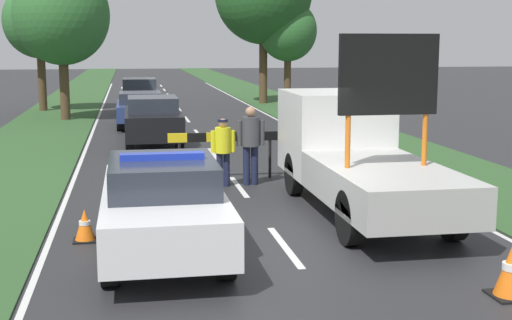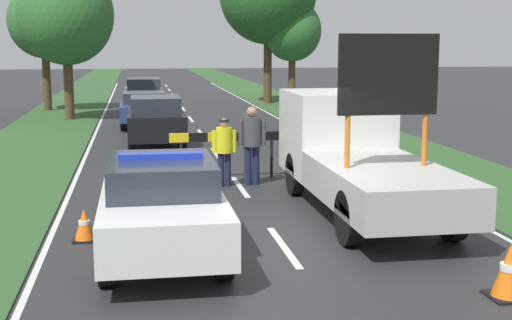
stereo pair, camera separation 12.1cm
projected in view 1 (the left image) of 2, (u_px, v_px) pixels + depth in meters
The scene contains 19 objects.
ground_plane at pixel (281, 242), 11.72m from camera, with size 160.00×160.00×0.00m, color #28282B.
lane_markings at pixel (195, 130), 26.60m from camera, with size 7.63×63.40×0.01m.
grass_verge_left at pixel (54, 120), 30.19m from camera, with size 3.39×120.00×0.03m.
grass_verge_right at pixel (309, 115), 32.11m from camera, with size 3.39×120.00×0.03m.
police_car at pixel (163, 203), 11.02m from camera, with size 1.82×4.76×1.59m.
work_truck at pixel (353, 152), 14.07m from camera, with size 2.01×6.31×3.39m.
road_barrier at pixel (225, 141), 16.98m from camera, with size 2.73×0.08×1.13m.
police_officer at pixel (223, 146), 16.11m from camera, with size 0.56×0.36×1.56m.
pedestrian_civilian at pixel (251, 139), 16.29m from camera, with size 0.65×0.41×1.80m.
traffic_cone_near_police at pixel (512, 270), 9.14m from camera, with size 0.52×0.52×0.72m.
traffic_cone_centre_front at pixel (85, 225), 11.73m from camera, with size 0.39×0.39×0.54m.
traffic_cone_near_truck at pixel (311, 161), 17.85m from camera, with size 0.47×0.47×0.64m.
traffic_cone_behind_barrier at pixel (124, 196), 13.94m from camera, with size 0.40×0.40×0.55m.
queued_car_sedan_black at pixel (153, 120), 22.50m from camera, with size 1.72×4.33×1.57m.
queued_car_hatch_blue at pixel (140, 108), 27.70m from camera, with size 1.79×4.10×1.35m.
queued_car_van_white at pixel (140, 95), 33.36m from camera, with size 1.72×4.60×1.60m.
roadside_tree_near_left at pixel (288, 31), 37.54m from camera, with size 3.07×3.07×5.47m.
roadside_tree_mid_left at pixel (39, 21), 33.46m from camera, with size 3.36×3.36×6.03m.
roadside_tree_mid_right at pixel (61, 15), 29.42m from camera, with size 3.96×3.96×6.46m.
Camera 1 is at (-2.39, -11.10, 3.24)m, focal length 50.00 mm.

